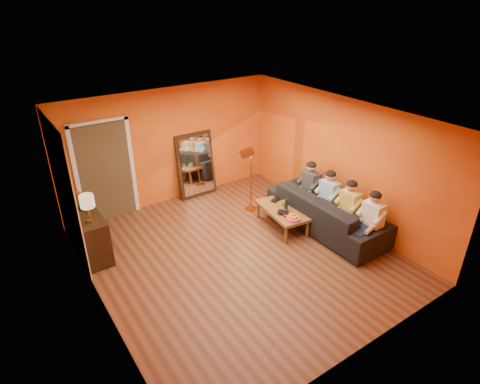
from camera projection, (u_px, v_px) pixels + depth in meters
room_shell at (228, 185)px, 7.15m from camera, size 5.00×5.50×2.60m
white_accent at (64, 191)px, 6.92m from camera, size 0.02×1.90×2.58m
doorway_recess at (104, 171)px, 8.33m from camera, size 1.06×0.30×2.10m
door_jamb_left at (77, 179)px, 7.95m from camera, size 0.08×0.06×2.20m
door_jamb_right at (132, 166)px, 8.52m from camera, size 0.08×0.06×2.20m
door_header at (97, 122)px, 7.76m from camera, size 1.22×0.06×0.08m
mirror_frame at (196, 165)px, 9.34m from camera, size 0.92×0.27×1.51m
mirror_glass at (197, 166)px, 9.31m from camera, size 0.78×0.21×1.35m
sideboard at (90, 235)px, 7.29m from camera, size 0.44×1.18×0.85m
table_lamp at (88, 209)px, 6.76m from camera, size 0.24×0.24×0.51m
sofa at (326, 211)px, 8.14m from camera, size 2.63×1.03×0.77m
coffee_table at (282, 218)px, 8.24m from camera, size 0.77×1.29×0.42m
floor_lamp at (251, 180)px, 8.68m from camera, size 0.36×0.33×1.44m
dog at (317, 219)px, 7.98m from camera, size 0.41×0.58×0.64m
person_far_left at (372, 221)px, 7.37m from camera, size 0.70×0.44×1.22m
person_mid_left at (349, 209)px, 7.77m from camera, size 0.70×0.44×1.22m
person_mid_right at (329, 198)px, 8.18m from camera, size 0.70×0.44×1.22m
person_far_right at (310, 188)px, 8.58m from camera, size 0.70×0.44×1.22m
fruit_bowl at (293, 216)px, 7.73m from camera, size 0.26×0.26×0.16m
wine_bottle at (286, 203)px, 8.07m from camera, size 0.07×0.07×0.31m
tumbler at (283, 203)px, 8.27m from camera, size 0.12×0.12×0.10m
laptop at (278, 200)px, 8.49m from camera, size 0.39×0.32×0.03m
book_lower at (282, 215)px, 7.91m from camera, size 0.21×0.26×0.02m
book_mid at (282, 214)px, 7.91m from camera, size 0.19×0.25×0.02m
book_upper at (282, 214)px, 7.88m from camera, size 0.26×0.27×0.02m
vase at (81, 204)px, 7.24m from camera, size 0.19×0.19×0.20m
flowers at (79, 193)px, 7.14m from camera, size 0.17×0.17×0.39m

